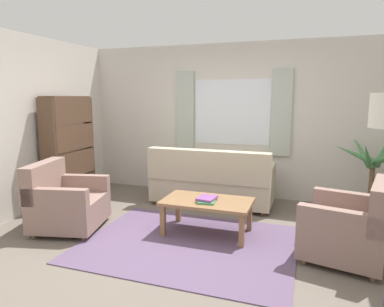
% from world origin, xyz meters
% --- Properties ---
extents(ground_plane, '(6.24, 6.24, 0.00)m').
position_xyz_m(ground_plane, '(0.00, 0.00, 0.00)').
color(ground_plane, '#6B6056').
extents(wall_back, '(5.32, 0.12, 2.60)m').
position_xyz_m(wall_back, '(0.00, 2.26, 1.30)').
color(wall_back, silver).
rests_on(wall_back, ground_plane).
extents(wall_left, '(0.12, 4.40, 2.60)m').
position_xyz_m(wall_left, '(-2.66, 0.00, 1.30)').
color(wall_left, silver).
rests_on(wall_left, ground_plane).
extents(window_with_curtains, '(1.98, 0.07, 1.40)m').
position_xyz_m(window_with_curtains, '(0.00, 2.18, 1.45)').
color(window_with_curtains, white).
extents(area_rug, '(2.44, 1.89, 0.01)m').
position_xyz_m(area_rug, '(0.00, 0.00, 0.01)').
color(area_rug, '#604C6B').
rests_on(area_rug, ground_plane).
extents(couch, '(1.90, 0.82, 0.92)m').
position_xyz_m(couch, '(-0.16, 1.53, 0.37)').
color(couch, '#BCB293').
rests_on(couch, ground_plane).
extents(armchair_left, '(0.99, 1.01, 0.88)m').
position_xyz_m(armchair_left, '(-1.68, -0.07, 0.35)').
color(armchair_left, gray).
rests_on(armchair_left, ground_plane).
extents(armchair_right, '(0.98, 1.00, 0.88)m').
position_xyz_m(armchair_right, '(1.74, 0.20, 0.35)').
color(armchair_right, gray).
rests_on(armchair_right, ground_plane).
extents(coffee_table, '(1.10, 0.64, 0.44)m').
position_xyz_m(coffee_table, '(0.12, 0.37, 0.38)').
color(coffee_table, olive).
rests_on(coffee_table, ground_plane).
extents(book_stack_on_table, '(0.24, 0.32, 0.05)m').
position_xyz_m(book_stack_on_table, '(0.13, 0.33, 0.46)').
color(book_stack_on_table, '#387F4C').
rests_on(book_stack_on_table, coffee_table).
extents(potted_plant, '(1.00, 1.04, 1.15)m').
position_xyz_m(potted_plant, '(2.14, 1.75, 0.52)').
color(potted_plant, '#B7B2A8').
rests_on(potted_plant, ground_plane).
extents(bookshelf, '(0.30, 0.94, 1.72)m').
position_xyz_m(bookshelf, '(-2.35, 0.95, 0.88)').
color(bookshelf, brown).
rests_on(bookshelf, ground_plane).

